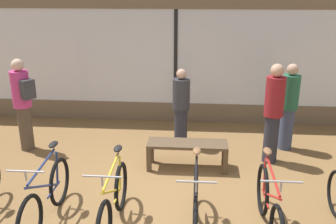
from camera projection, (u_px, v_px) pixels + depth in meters
ground_plane at (160, 206)px, 5.52m from camera, size 24.00×24.00×0.00m
shop_back_wall at (176, 53)px, 8.48m from camera, size 12.00×0.08×3.20m
bicycle_left at (46, 198)px, 5.02m from camera, size 0.46×1.73×1.04m
bicycle_center_left at (113, 203)px, 4.90m from camera, size 0.46×1.71×1.03m
bicycle_center_right at (195, 207)px, 4.82m from camera, size 0.46×1.75×1.03m
bicycle_right at (269, 208)px, 4.78m from camera, size 0.46×1.77×1.05m
display_bench at (187, 147)px, 6.56m from camera, size 1.40×0.44×0.48m
customer_near_rack at (181, 106)px, 7.39m from camera, size 0.48×0.48×1.57m
customer_by_window at (273, 112)px, 6.63m from camera, size 0.41×0.41×1.83m
customer_mid_floor at (23, 102)px, 7.13m from camera, size 0.56×0.50×1.81m
customer_near_bench at (289, 105)px, 7.19m from camera, size 0.42×0.42×1.71m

